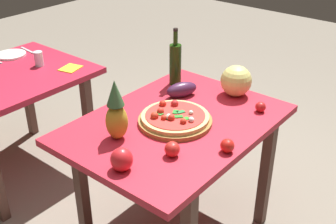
{
  "coord_description": "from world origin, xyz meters",
  "views": [
    {
      "loc": [
        -1.6,
        -1.26,
        1.93
      ],
      "look_at": [
        -0.02,
        0.04,
        0.82
      ],
      "focal_mm": 45.75,
      "sensor_mm": 36.0,
      "label": 1
    }
  ],
  "objects_px": {
    "wine_bottle": "(175,63)",
    "tomato_by_bottle": "(261,107)",
    "display_table": "(176,136)",
    "background_table": "(6,90)",
    "dinner_plate": "(11,55)",
    "napkin_folded": "(71,68)",
    "pizza_board": "(175,121)",
    "tomato_beside_pepper": "(227,146)",
    "eggplant": "(182,89)",
    "tomato_at_corner": "(172,149)",
    "drinking_glass_water": "(39,59)",
    "bell_pepper": "(122,159)",
    "pizza": "(174,116)",
    "knife_utensil": "(27,50)",
    "melon": "(236,81)",
    "pineapple_left": "(116,113)"
  },
  "relations": [
    {
      "from": "pineapple_left",
      "to": "napkin_folded",
      "type": "xyz_separation_m",
      "value": [
        0.44,
        0.91,
        -0.14
      ]
    },
    {
      "from": "tomato_at_corner",
      "to": "dinner_plate",
      "type": "relative_size",
      "value": 0.34
    },
    {
      "from": "drinking_glass_water",
      "to": "knife_utensil",
      "type": "relative_size",
      "value": 0.58
    },
    {
      "from": "drinking_glass_water",
      "to": "wine_bottle",
      "type": "bearing_deg",
      "value": -68.45
    },
    {
      "from": "wine_bottle",
      "to": "tomato_by_bottle",
      "type": "height_order",
      "value": "wine_bottle"
    },
    {
      "from": "display_table",
      "to": "background_table",
      "type": "relative_size",
      "value": 1.1
    },
    {
      "from": "dinner_plate",
      "to": "tomato_beside_pepper",
      "type": "bearing_deg",
      "value": -92.07
    },
    {
      "from": "pineapple_left",
      "to": "knife_utensil",
      "type": "distance_m",
      "value": 1.53
    },
    {
      "from": "tomato_at_corner",
      "to": "pizza",
      "type": "bearing_deg",
      "value": 36.66
    },
    {
      "from": "background_table",
      "to": "pizza",
      "type": "relative_size",
      "value": 2.96
    },
    {
      "from": "tomato_beside_pepper",
      "to": "knife_utensil",
      "type": "height_order",
      "value": "tomato_beside_pepper"
    },
    {
      "from": "tomato_by_bottle",
      "to": "napkin_folded",
      "type": "height_order",
      "value": "tomato_by_bottle"
    },
    {
      "from": "pineapple_left",
      "to": "eggplant",
      "type": "xyz_separation_m",
      "value": [
        0.59,
        0.04,
        -0.1
      ]
    },
    {
      "from": "display_table",
      "to": "tomato_at_corner",
      "type": "height_order",
      "value": "tomato_at_corner"
    },
    {
      "from": "tomato_by_bottle",
      "to": "dinner_plate",
      "type": "bearing_deg",
      "value": 101.95
    },
    {
      "from": "tomato_at_corner",
      "to": "drinking_glass_water",
      "type": "xyz_separation_m",
      "value": [
        0.28,
        1.44,
        0.02
      ]
    },
    {
      "from": "display_table",
      "to": "melon",
      "type": "distance_m",
      "value": 0.53
    },
    {
      "from": "pizza_board",
      "to": "drinking_glass_water",
      "type": "relative_size",
      "value": 3.83
    },
    {
      "from": "tomato_by_bottle",
      "to": "drinking_glass_water",
      "type": "distance_m",
      "value": 1.59
    },
    {
      "from": "pizza",
      "to": "display_table",
      "type": "bearing_deg",
      "value": 15.73
    },
    {
      "from": "napkin_folded",
      "to": "bell_pepper",
      "type": "bearing_deg",
      "value": -118.86
    },
    {
      "from": "pizza_board",
      "to": "tomato_beside_pepper",
      "type": "distance_m",
      "value": 0.38
    },
    {
      "from": "pizza",
      "to": "tomato_at_corner",
      "type": "bearing_deg",
      "value": -143.34
    },
    {
      "from": "background_table",
      "to": "pizza_board",
      "type": "distance_m",
      "value": 1.32
    },
    {
      "from": "pizza",
      "to": "tomato_beside_pepper",
      "type": "height_order",
      "value": "pizza"
    },
    {
      "from": "dinner_plate",
      "to": "knife_utensil",
      "type": "height_order",
      "value": "dinner_plate"
    },
    {
      "from": "wine_bottle",
      "to": "bell_pepper",
      "type": "relative_size",
      "value": 3.24
    },
    {
      "from": "pizza",
      "to": "wine_bottle",
      "type": "bearing_deg",
      "value": 37.98
    },
    {
      "from": "pineapple_left",
      "to": "dinner_plate",
      "type": "height_order",
      "value": "pineapple_left"
    },
    {
      "from": "wine_bottle",
      "to": "pineapple_left",
      "type": "xyz_separation_m",
      "value": [
        -0.7,
        -0.18,
        0.0
      ]
    },
    {
      "from": "napkin_folded",
      "to": "pizza_board",
      "type": "bearing_deg",
      "value": -97.19
    },
    {
      "from": "wine_bottle",
      "to": "knife_utensil",
      "type": "distance_m",
      "value": 1.3
    },
    {
      "from": "eggplant",
      "to": "tomato_at_corner",
      "type": "bearing_deg",
      "value": -146.33
    },
    {
      "from": "pizza",
      "to": "wine_bottle",
      "type": "relative_size",
      "value": 1.0
    },
    {
      "from": "background_table",
      "to": "tomato_at_corner",
      "type": "xyz_separation_m",
      "value": [
        -0.02,
        -1.48,
        0.14
      ]
    },
    {
      "from": "tomato_at_corner",
      "to": "display_table",
      "type": "bearing_deg",
      "value": 35.49
    },
    {
      "from": "dinner_plate",
      "to": "napkin_folded",
      "type": "height_order",
      "value": "dinner_plate"
    },
    {
      "from": "background_table",
      "to": "eggplant",
      "type": "relative_size",
      "value": 5.47
    },
    {
      "from": "melon",
      "to": "knife_utensil",
      "type": "height_order",
      "value": "melon"
    },
    {
      "from": "melon",
      "to": "tomato_at_corner",
      "type": "distance_m",
      "value": 0.77
    },
    {
      "from": "melon",
      "to": "tomato_beside_pepper",
      "type": "height_order",
      "value": "melon"
    },
    {
      "from": "napkin_folded",
      "to": "dinner_plate",
      "type": "bearing_deg",
      "value": 102.53
    },
    {
      "from": "eggplant",
      "to": "display_table",
      "type": "bearing_deg",
      "value": -148.29
    },
    {
      "from": "tomato_beside_pepper",
      "to": "napkin_folded",
      "type": "distance_m",
      "value": 1.42
    },
    {
      "from": "napkin_folded",
      "to": "wine_bottle",
      "type": "bearing_deg",
      "value": -69.86
    },
    {
      "from": "dinner_plate",
      "to": "napkin_folded",
      "type": "bearing_deg",
      "value": -77.47
    },
    {
      "from": "dinner_plate",
      "to": "bell_pepper",
      "type": "bearing_deg",
      "value": -106.57
    },
    {
      "from": "pineapple_left",
      "to": "knife_utensil",
      "type": "height_order",
      "value": "pineapple_left"
    },
    {
      "from": "tomato_by_bottle",
      "to": "napkin_folded",
      "type": "xyz_separation_m",
      "value": [
        -0.28,
        1.34,
        -0.03
      ]
    },
    {
      "from": "background_table",
      "to": "drinking_glass_water",
      "type": "relative_size",
      "value": 10.41
    }
  ]
}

